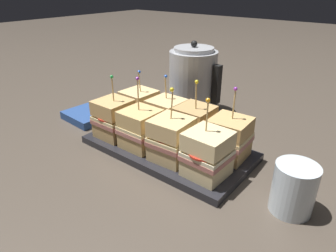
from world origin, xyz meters
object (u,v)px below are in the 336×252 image
at_px(sandwich_back_center_left, 166,117).
at_px(sandwich_back_far_right, 229,138).
at_px(kettle_steel, 193,81).
at_px(sandwich_front_far_left, 114,118).
at_px(sandwich_front_far_right, 207,154).
at_px(drinking_glass, 294,188).
at_px(sandwich_back_far_left, 139,108).
at_px(serving_platter, 168,148).
at_px(sandwich_front_center_right, 171,139).
at_px(sandwich_front_center_left, 140,129).
at_px(sandwich_back_center_right, 194,126).
at_px(napkin_stack, 90,115).

relative_size(sandwich_back_center_left, sandwich_back_far_right, 0.94).
bearing_deg(kettle_steel, sandwich_front_far_left, -98.02).
relative_size(sandwich_front_far_right, sandwich_back_far_right, 1.01).
bearing_deg(drinking_glass, sandwich_back_far_left, 171.07).
bearing_deg(serving_platter, sandwich_front_center_right, -44.56).
distance_m(sandwich_back_far_left, sandwich_back_far_right, 0.28).
relative_size(sandwich_front_center_left, sandwich_front_center_right, 1.04).
xyz_separation_m(sandwich_front_center_right, kettle_steel, (-0.15, 0.30, 0.04)).
xyz_separation_m(sandwich_back_far_right, kettle_steel, (-0.24, 0.21, 0.04)).
height_order(serving_platter, sandwich_front_far_left, sandwich_front_far_left).
height_order(sandwich_front_far_left, sandwich_front_far_right, sandwich_front_far_right).
height_order(sandwich_front_far_right, sandwich_back_far_right, sandwich_front_far_right).
bearing_deg(sandwich_front_center_left, drinking_glass, 3.17).
bearing_deg(sandwich_back_center_right, sandwich_back_center_left, 178.01).
relative_size(kettle_steel, drinking_glass, 2.35).
height_order(sandwich_back_center_right, napkin_stack, sandwich_back_center_right).
relative_size(serving_platter, drinking_glass, 4.26).
distance_m(serving_platter, sandwich_back_center_left, 0.09).
xyz_separation_m(sandwich_front_far_left, sandwich_back_center_left, (0.10, 0.10, -0.00)).
bearing_deg(sandwich_front_far_right, sandwich_back_far_left, 161.53).
bearing_deg(drinking_glass, serving_platter, 175.30).
bearing_deg(sandwich_back_far_right, sandwich_front_far_right, -89.94).
relative_size(sandwich_front_center_left, drinking_glass, 1.81).
relative_size(sandwich_front_center_left, sandwich_back_center_right, 1.04).
bearing_deg(sandwich_back_center_left, sandwich_front_far_left, -135.12).
height_order(sandwich_front_center_left, sandwich_back_center_left, sandwich_front_center_left).
bearing_deg(sandwich_front_far_right, sandwich_back_center_left, 152.41).
bearing_deg(sandwich_back_far_left, napkin_stack, -167.35).
relative_size(sandwich_back_center_right, sandwich_back_far_right, 1.00).
relative_size(serving_platter, sandwich_front_far_right, 2.44).
bearing_deg(sandwich_front_far_left, sandwich_front_far_right, -0.12).
height_order(sandwich_front_far_right, napkin_stack, sandwich_front_far_right).
bearing_deg(serving_platter, sandwich_back_center_right, 44.78).
bearing_deg(sandwich_front_center_right, serving_platter, 135.44).
distance_m(sandwich_front_far_left, drinking_glass, 0.46).
bearing_deg(sandwich_back_far_right, sandwich_front_center_left, -154.23).
relative_size(sandwich_front_center_left, sandwich_front_far_right, 1.04).
relative_size(sandwich_back_center_left, kettle_steel, 0.69).
bearing_deg(sandwich_front_center_right, sandwich_front_center_left, -179.14).
distance_m(serving_platter, sandwich_front_center_right, 0.09).
bearing_deg(sandwich_back_far_right, sandwich_back_far_left, -179.79).
bearing_deg(napkin_stack, drinking_glass, -2.86).
distance_m(sandwich_back_center_right, kettle_steel, 0.26).
bearing_deg(sandwich_front_far_left, serving_platter, 18.70).
distance_m(sandwich_front_center_left, sandwich_front_center_right, 0.10).
bearing_deg(sandwich_back_center_right, sandwich_front_far_right, -44.52).
bearing_deg(serving_platter, kettle_steel, 111.65).
xyz_separation_m(sandwich_front_center_right, napkin_stack, (-0.37, 0.05, -0.06)).
relative_size(sandwich_front_center_left, napkin_stack, 1.25).
distance_m(sandwich_back_center_left, sandwich_back_center_right, 0.09).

